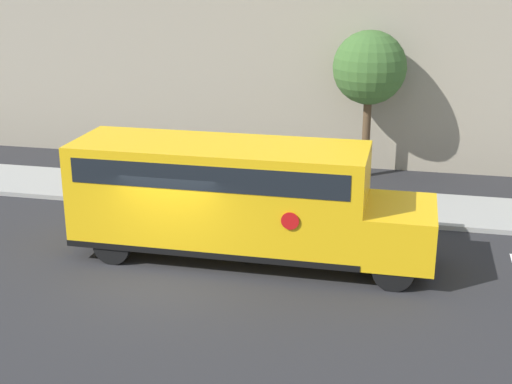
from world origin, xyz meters
TOP-DOWN VIEW (x-y plane):
  - ground_plane at (0.00, 0.00)m, footprint 60.00×60.00m
  - sidewalk_strip at (0.00, 6.50)m, footprint 44.00×3.00m
  - building_backdrop at (0.00, 13.00)m, footprint 32.00×4.00m
  - school_bus at (1.39, 1.78)m, footprint 9.40×2.57m
  - tree_near_sidewalk at (4.22, 9.94)m, footprint 2.59×2.59m

SIDE VIEW (x-z plane):
  - ground_plane at x=0.00m, z-range 0.00..0.00m
  - sidewalk_strip at x=0.00m, z-range 0.00..0.15m
  - school_bus at x=1.39m, z-range 0.22..3.33m
  - tree_near_sidewalk at x=4.22m, z-range 1.30..6.57m
  - building_backdrop at x=0.00m, z-range 0.00..10.52m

